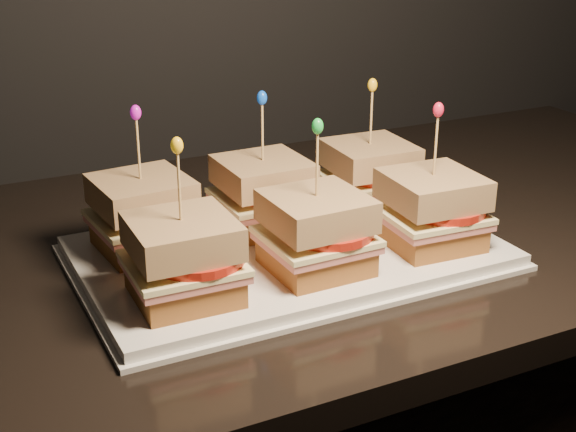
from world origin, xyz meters
name	(u,v)px	position (x,y,z in m)	size (l,w,h in m)	color
granite_slab	(7,298)	(-0.62, 1.66, 0.87)	(2.19, 0.69, 0.03)	black
platter	(288,253)	(-0.31, 1.58, 0.90)	(0.47, 0.29, 0.02)	white
platter_rim	(288,258)	(-0.31, 1.58, 0.89)	(0.48, 0.30, 0.01)	white
sandwich_0_bread_bot	(145,237)	(-0.46, 1.65, 0.92)	(0.10, 0.10, 0.03)	#5D3112
sandwich_0_ham	(144,223)	(-0.46, 1.65, 0.94)	(0.11, 0.10, 0.01)	#C9645B
sandwich_0_cheese	(143,217)	(-0.46, 1.65, 0.94)	(0.11, 0.11, 0.01)	#FDF1A9
sandwich_0_tomato	(155,211)	(-0.45, 1.64, 0.95)	(0.10, 0.10, 0.01)	red
sandwich_0_bread_top	(142,193)	(-0.46, 1.65, 0.97)	(0.10, 0.10, 0.03)	brown
sandwich_0_pick	(139,153)	(-0.46, 1.65, 1.02)	(0.00, 0.00, 0.09)	tan
sandwich_0_frill	(136,112)	(-0.46, 1.65, 1.07)	(0.01, 0.01, 0.02)	#D014D2
sandwich_1_bread_bot	(263,215)	(-0.31, 1.65, 0.92)	(0.10, 0.10, 0.03)	#5D3112
sandwich_1_ham	(263,202)	(-0.31, 1.65, 0.94)	(0.11, 0.10, 0.01)	#C9645B
sandwich_1_cheese	(263,196)	(-0.31, 1.65, 0.94)	(0.11, 0.11, 0.01)	#FDF1A9
sandwich_1_tomato	(274,191)	(-0.30, 1.64, 0.95)	(0.10, 0.10, 0.01)	red
sandwich_1_bread_top	(263,174)	(-0.31, 1.65, 0.97)	(0.10, 0.10, 0.03)	brown
sandwich_1_pick	(262,136)	(-0.31, 1.65, 1.02)	(0.00, 0.00, 0.09)	tan
sandwich_1_frill	(262,98)	(-0.31, 1.65, 1.07)	(0.01, 0.01, 0.02)	blue
sandwich_2_bread_bot	(368,196)	(-0.17, 1.65, 0.92)	(0.10, 0.10, 0.03)	#5D3112
sandwich_2_ham	(369,183)	(-0.17, 1.65, 0.94)	(0.11, 0.10, 0.01)	#C9645B
sandwich_2_cheese	(369,178)	(-0.17, 1.65, 0.94)	(0.11, 0.11, 0.01)	#FDF1A9
sandwich_2_tomato	(379,173)	(-0.15, 1.64, 0.95)	(0.10, 0.10, 0.01)	red
sandwich_2_bread_top	(370,157)	(-0.17, 1.65, 0.97)	(0.10, 0.10, 0.03)	brown
sandwich_2_pick	(371,121)	(-0.17, 1.65, 1.02)	(0.00, 0.00, 0.09)	tan
sandwich_2_frill	(373,85)	(-0.17, 1.65, 1.07)	(0.01, 0.01, 0.02)	yellow
sandwich_3_bread_bot	(184,285)	(-0.46, 1.52, 0.92)	(0.10, 0.10, 0.03)	#5D3112
sandwich_3_ham	(184,269)	(-0.46, 1.52, 0.94)	(0.11, 0.10, 0.01)	#C9645B
sandwich_3_cheese	(183,263)	(-0.46, 1.52, 0.94)	(0.11, 0.11, 0.01)	#FDF1A9
sandwich_3_tomato	(197,256)	(-0.45, 1.51, 0.95)	(0.10, 0.10, 0.01)	red
sandwich_3_bread_top	(182,236)	(-0.46, 1.52, 0.97)	(0.10, 0.10, 0.03)	brown
sandwich_3_pick	(179,191)	(-0.46, 1.52, 1.02)	(0.00, 0.00, 0.09)	tan
sandwich_3_frill	(177,145)	(-0.46, 1.52, 1.07)	(0.01, 0.01, 0.02)	yellow
sandwich_4_bread_bot	(316,257)	(-0.31, 1.52, 0.92)	(0.10, 0.10, 0.03)	#5D3112
sandwich_4_ham	(316,242)	(-0.31, 1.52, 0.94)	(0.11, 0.10, 0.01)	#C9645B
sandwich_4_cheese	(316,236)	(-0.31, 1.52, 0.94)	(0.11, 0.11, 0.01)	#FDF1A9
sandwich_4_tomato	(329,230)	(-0.30, 1.51, 0.95)	(0.10, 0.10, 0.01)	red
sandwich_4_bread_top	(316,211)	(-0.31, 1.52, 0.97)	(0.10, 0.10, 0.03)	brown
sandwich_4_pick	(317,169)	(-0.31, 1.52, 1.02)	(0.00, 0.00, 0.09)	tan
sandwich_4_frill	(318,126)	(-0.31, 1.52, 1.07)	(0.01, 0.01, 0.02)	green
sandwich_5_bread_bot	(430,233)	(-0.17, 1.52, 0.92)	(0.10, 0.10, 0.03)	#5D3112
sandwich_5_ham	(431,219)	(-0.17, 1.52, 0.94)	(0.11, 0.10, 0.01)	#C9645B
sandwich_5_cheese	(431,213)	(-0.17, 1.52, 0.94)	(0.11, 0.11, 0.01)	#FDF1A9
sandwich_5_tomato	(443,207)	(-0.15, 1.51, 0.95)	(0.10, 0.10, 0.01)	red
sandwich_5_bread_top	(433,189)	(-0.17, 1.52, 0.97)	(0.10, 0.10, 0.03)	brown
sandwich_5_pick	(436,149)	(-0.17, 1.52, 1.02)	(0.00, 0.00, 0.09)	tan
sandwich_5_frill	(438,110)	(-0.17, 1.52, 1.07)	(0.01, 0.01, 0.02)	red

